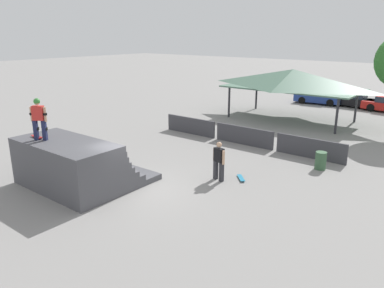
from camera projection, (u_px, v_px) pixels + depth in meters
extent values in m
plane|color=gray|center=(136.00, 192.00, 15.26)|extent=(160.00, 160.00, 0.00)
cube|color=#4C4C51|center=(89.00, 178.00, 16.39)|extent=(4.75, 4.28, 0.25)
cube|color=#4C4C51|center=(79.00, 176.00, 15.95)|extent=(4.75, 3.30, 0.25)
cube|color=#4C4C51|center=(75.00, 172.00, 15.74)|extent=(4.75, 2.95, 0.25)
cube|color=#4C4C51|center=(72.00, 167.00, 15.58)|extent=(4.75, 2.71, 0.25)
cube|color=#4C4C51|center=(69.00, 162.00, 15.45)|extent=(4.75, 2.54, 0.25)
cube|color=#4C4C51|center=(68.00, 156.00, 15.33)|extent=(4.75, 2.41, 0.25)
cube|color=#4C4C51|center=(66.00, 151.00, 15.23)|extent=(4.75, 2.33, 0.25)
cube|color=#4C4C51|center=(65.00, 145.00, 15.14)|extent=(4.75, 2.28, 0.25)
cylinder|color=silver|center=(88.00, 137.00, 15.96)|extent=(4.66, 0.07, 0.07)
cube|color=#1E2347|center=(44.00, 130.00, 15.21)|extent=(0.22, 0.22, 0.83)
cube|color=black|center=(45.00, 129.00, 15.22)|extent=(0.24, 0.22, 0.12)
cube|color=#1E2347|center=(36.00, 130.00, 15.24)|extent=(0.22, 0.22, 0.83)
cube|color=black|center=(36.00, 129.00, 15.26)|extent=(0.24, 0.22, 0.12)
cube|color=red|center=(38.00, 113.00, 15.02)|extent=(0.50, 0.43, 0.59)
cylinder|color=tan|center=(45.00, 114.00, 15.01)|extent=(0.15, 0.15, 0.59)
cylinder|color=black|center=(45.00, 114.00, 15.01)|extent=(0.23, 0.23, 0.09)
cylinder|color=tan|center=(32.00, 114.00, 15.06)|extent=(0.15, 0.15, 0.59)
cylinder|color=black|center=(32.00, 114.00, 15.06)|extent=(0.23, 0.23, 0.09)
sphere|color=tan|center=(37.00, 102.00, 14.90)|extent=(0.23, 0.23, 0.23)
sphere|color=#337F33|center=(37.00, 101.00, 14.89)|extent=(0.26, 0.26, 0.26)
cylinder|color=red|center=(41.00, 138.00, 15.54)|extent=(0.05, 0.04, 0.05)
cylinder|color=red|center=(38.00, 139.00, 15.45)|extent=(0.05, 0.04, 0.05)
cylinder|color=red|center=(36.00, 136.00, 15.86)|extent=(0.05, 0.04, 0.05)
cylinder|color=red|center=(33.00, 137.00, 15.77)|extent=(0.05, 0.04, 0.05)
cube|color=#B22323|center=(37.00, 136.00, 15.65)|extent=(0.79, 0.28, 0.02)
cube|color=#B22323|center=(41.00, 138.00, 15.40)|extent=(0.11, 0.21, 0.02)
cube|color=#2D2D33|center=(216.00, 170.00, 16.53)|extent=(0.19, 0.19, 0.86)
cube|color=#2D2D33|center=(221.00, 172.00, 16.25)|extent=(0.19, 0.19, 0.86)
cube|color=black|center=(219.00, 155.00, 16.18)|extent=(0.51, 0.34, 0.61)
cylinder|color=tan|center=(214.00, 154.00, 16.41)|extent=(0.14, 0.14, 0.61)
cylinder|color=tan|center=(223.00, 158.00, 15.97)|extent=(0.14, 0.14, 0.61)
sphere|color=tan|center=(219.00, 145.00, 16.05)|extent=(0.24, 0.24, 0.24)
cylinder|color=green|center=(244.00, 181.00, 16.36)|extent=(0.06, 0.06, 0.05)
cylinder|color=green|center=(241.00, 181.00, 16.35)|extent=(0.06, 0.06, 0.05)
cylinder|color=green|center=(241.00, 176.00, 16.85)|extent=(0.06, 0.06, 0.05)
cylinder|color=green|center=(238.00, 176.00, 16.84)|extent=(0.06, 0.06, 0.05)
cube|color=teal|center=(241.00, 178.00, 16.59)|extent=(0.71, 0.74, 0.02)
cube|color=teal|center=(243.00, 181.00, 16.22)|extent=(0.21, 0.21, 0.02)
cube|color=#3D3D42|center=(191.00, 126.00, 23.99)|extent=(3.71, 0.12, 1.05)
cube|color=#3D3D42|center=(244.00, 136.00, 21.64)|extent=(3.71, 0.12, 1.05)
cube|color=#3D3D42|center=(310.00, 148.00, 19.30)|extent=(3.71, 0.12, 1.05)
cylinder|color=#2D2D33|center=(229.00, 102.00, 28.60)|extent=(0.16, 0.16, 2.32)
cylinder|color=#2D2D33|center=(337.00, 116.00, 23.78)|extent=(0.16, 0.16, 2.32)
cylinder|color=#2D2D33|center=(256.00, 95.00, 31.82)|extent=(0.16, 0.16, 2.32)
cylinder|color=#2D2D33|center=(356.00, 106.00, 26.99)|extent=(0.16, 0.16, 2.32)
cube|color=#4C705B|center=(292.00, 88.00, 27.45)|extent=(9.56, 5.02, 0.10)
pyramid|color=#4C705B|center=(293.00, 78.00, 27.26)|extent=(9.37, 4.92, 1.30)
cylinder|color=#385B3D|center=(321.00, 161.00, 17.72)|extent=(0.52, 0.52, 0.85)
cube|color=navy|center=(318.00, 98.00, 34.33)|extent=(4.26, 2.16, 0.62)
cube|color=#283342|center=(318.00, 92.00, 34.23)|extent=(2.04, 1.65, 0.46)
cube|color=navy|center=(318.00, 90.00, 34.17)|extent=(1.95, 1.61, 0.04)
cylinder|color=black|center=(334.00, 100.00, 34.38)|extent=(0.66, 0.27, 0.64)
cylinder|color=black|center=(330.00, 103.00, 33.10)|extent=(0.66, 0.27, 0.64)
cylinder|color=black|center=(307.00, 98.00, 35.65)|extent=(0.66, 0.27, 0.64)
cylinder|color=black|center=(302.00, 100.00, 34.37)|extent=(0.66, 0.27, 0.64)
cube|color=black|center=(354.00, 101.00, 32.84)|extent=(4.34, 1.91, 0.62)
cube|color=#283342|center=(354.00, 95.00, 32.76)|extent=(2.05, 1.51, 0.46)
cube|color=black|center=(354.00, 93.00, 32.69)|extent=(1.96, 1.47, 0.04)
cylinder|color=black|center=(372.00, 104.00, 32.59)|extent=(0.65, 0.24, 0.64)
cylinder|color=black|center=(367.00, 106.00, 31.52)|extent=(0.65, 0.24, 0.64)
cylinder|color=black|center=(342.00, 100.00, 34.25)|extent=(0.65, 0.24, 0.64)
cylinder|color=black|center=(336.00, 103.00, 33.18)|extent=(0.65, 0.24, 0.64)
cylinder|color=black|center=(378.00, 105.00, 32.00)|extent=(0.66, 0.27, 0.64)
cylinder|color=black|center=(371.00, 108.00, 30.94)|extent=(0.66, 0.27, 0.64)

